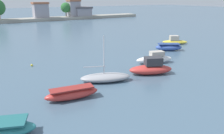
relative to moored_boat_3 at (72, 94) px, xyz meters
name	(u,v)px	position (x,y,z in m)	size (l,w,h in m)	color
moored_boat_3	(72,94)	(0.00, 0.00, 0.00)	(4.84, 1.90, 1.04)	#C63833
moored_boat_4	(106,77)	(4.62, 2.22, -0.06)	(5.67, 3.77, 4.87)	#9E9EA3
moored_boat_5	(151,68)	(10.33, 1.56, 0.22)	(5.38, 3.73, 2.00)	#C63833
moored_boat_6	(155,59)	(13.70, 4.75, 0.11)	(5.33, 2.89, 1.62)	white
moored_boat_7	(169,47)	(20.75, 9.24, 0.06)	(4.64, 3.69, 1.16)	#3856A8
moored_boat_8	(175,41)	(25.75, 12.70, 0.03)	(4.99, 3.98, 1.58)	yellow
mooring_buoy_1	(32,65)	(-0.89, 11.82, -0.35)	(0.29, 0.29, 0.29)	yellow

